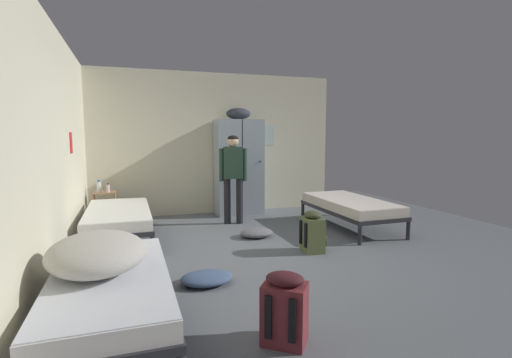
# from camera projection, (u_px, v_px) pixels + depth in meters

# --- Properties ---
(ground_plane) EXTENTS (8.73, 8.73, 0.00)m
(ground_plane) POSITION_uv_depth(u_px,v_px,m) (263.00, 252.00, 5.04)
(ground_plane) COLOR slate
(room_backdrop) EXTENTS (4.88, 5.51, 2.76)m
(room_backdrop) POSITION_uv_depth(u_px,v_px,m) (155.00, 147.00, 5.70)
(room_backdrop) COLOR beige
(room_backdrop) RESTS_ON ground_plane
(locker_bank) EXTENTS (0.90, 0.55, 2.07)m
(locker_bank) POSITION_uv_depth(u_px,v_px,m) (239.00, 165.00, 7.35)
(locker_bank) COLOR #8C99A3
(locker_bank) RESTS_ON ground_plane
(shelf_unit) EXTENTS (0.38, 0.30, 0.57)m
(shelf_unit) POSITION_uv_depth(u_px,v_px,m) (105.00, 205.00, 6.55)
(shelf_unit) COLOR #99704C
(shelf_unit) RESTS_ON ground_plane
(bed_left_front) EXTENTS (0.90, 1.90, 0.49)m
(bed_left_front) POSITION_uv_depth(u_px,v_px,m) (110.00, 287.00, 2.92)
(bed_left_front) COLOR #28282D
(bed_left_front) RESTS_ON ground_plane
(bed_right) EXTENTS (0.90, 1.90, 0.49)m
(bed_right) POSITION_uv_depth(u_px,v_px,m) (350.00, 205.00, 6.30)
(bed_right) COLOR #28282D
(bed_right) RESTS_ON ground_plane
(bed_left_rear) EXTENTS (0.90, 1.90, 0.49)m
(bed_left_rear) POSITION_uv_depth(u_px,v_px,m) (118.00, 216.00, 5.49)
(bed_left_rear) COLOR #28282D
(bed_left_rear) RESTS_ON ground_plane
(bedding_heap) EXTENTS (0.74, 0.87, 0.30)m
(bedding_heap) POSITION_uv_depth(u_px,v_px,m) (97.00, 253.00, 2.92)
(bedding_heap) COLOR #B7B2A8
(bedding_heap) RESTS_ON bed_left_front
(person_traveler) EXTENTS (0.48, 0.26, 1.55)m
(person_traveler) POSITION_uv_depth(u_px,v_px,m) (233.00, 171.00, 6.54)
(person_traveler) COLOR black
(person_traveler) RESTS_ON ground_plane
(water_bottle) EXTENTS (0.07, 0.07, 0.21)m
(water_bottle) POSITION_uv_depth(u_px,v_px,m) (99.00, 187.00, 6.51)
(water_bottle) COLOR white
(water_bottle) RESTS_ON shelf_unit
(lotion_bottle) EXTENTS (0.05, 0.05, 0.16)m
(lotion_bottle) POSITION_uv_depth(u_px,v_px,m) (108.00, 188.00, 6.50)
(lotion_bottle) COLOR beige
(lotion_bottle) RESTS_ON shelf_unit
(backpack_maroon) EXTENTS (0.41, 0.42, 0.55)m
(backpack_maroon) POSITION_uv_depth(u_px,v_px,m) (285.00, 309.00, 2.81)
(backpack_maroon) COLOR maroon
(backpack_maroon) RESTS_ON ground_plane
(backpack_olive) EXTENTS (0.35, 0.34, 0.55)m
(backpack_olive) POSITION_uv_depth(u_px,v_px,m) (313.00, 232.00, 5.03)
(backpack_olive) COLOR #566038
(backpack_olive) RESTS_ON ground_plane
(clothes_pile_grey) EXTENTS (0.51, 0.40, 0.14)m
(clothes_pile_grey) POSITION_uv_depth(u_px,v_px,m) (256.00, 233.00, 5.75)
(clothes_pile_grey) COLOR slate
(clothes_pile_grey) RESTS_ON ground_plane
(clothes_pile_denim) EXTENTS (0.55, 0.42, 0.13)m
(clothes_pile_denim) POSITION_uv_depth(u_px,v_px,m) (207.00, 278.00, 3.94)
(clothes_pile_denim) COLOR #42567A
(clothes_pile_denim) RESTS_ON ground_plane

